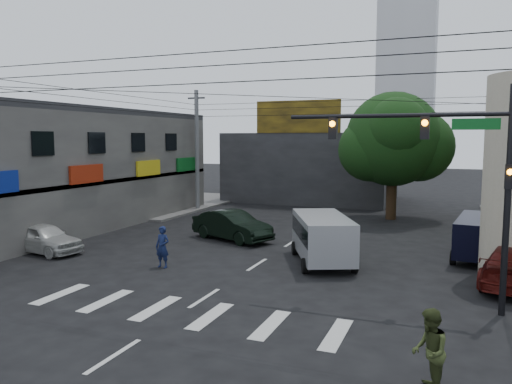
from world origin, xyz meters
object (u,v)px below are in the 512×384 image
Objects in this scene: street_tree at (393,140)px; utility_pole_far_right at (500,154)px; traffic_officer at (162,247)px; utility_pole_far_left at (197,151)px; traffic_gantry at (451,161)px; pedestrian_olive at (430,352)px; dark_sedan at (232,225)px; white_compact at (44,238)px; silver_minivan at (322,240)px; navy_van at (479,238)px.

utility_pole_far_right is (6.50, -1.00, -0.87)m from street_tree.
utility_pole_far_left is at bearing 116.86° from traffic_officer.
traffic_gantry reaches higher than pedestrian_olive.
dark_sedan is 9.52m from white_compact.
silver_minivan is at bearing 140.12° from traffic_gantry.
utility_pole_far_left is 1.83× the size of navy_van.
traffic_officer is (-6.22, -3.30, -0.16)m from silver_minivan.
white_compact is 6.89m from traffic_officer.
utility_pole_far_left is 1.00× the size of utility_pole_far_right.
street_tree is at bearing -30.44° from silver_minivan.
pedestrian_olive is at bearing -178.82° from silver_minivan.
street_tree is 18.42m from traffic_gantry.
traffic_gantry is 0.78× the size of utility_pole_far_right.
white_compact is (0.00, -15.67, -3.88)m from utility_pole_far_left.
utility_pole_far_left and utility_pole_far_right have the same top height.
street_tree is at bearing 101.99° from traffic_gantry.
pedestrian_olive is (18.08, -7.30, 0.22)m from white_compact.
dark_sedan is 12.41m from navy_van.
navy_van is (12.40, 0.25, 0.16)m from dark_sedan.
traffic_gantry reaches higher than silver_minivan.
dark_sedan is at bearing -40.81° from white_compact.
silver_minivan is (-7.90, -12.64, -3.54)m from utility_pole_far_right.
white_compact is 19.50m from pedestrian_olive.
dark_sedan is at bearing -149.36° from pedestrian_olive.
traffic_gantry is 7.78m from silver_minivan.
traffic_gantry is 1.35× the size of silver_minivan.
traffic_gantry is at bearing -1.84° from traffic_officer.
silver_minivan is at bearing -122.01° from utility_pole_far_right.
utility_pole_far_right is 21.61m from traffic_officer.
silver_minivan is 7.04m from traffic_officer.
traffic_gantry is 3.81× the size of pedestrian_olive.
utility_pole_far_right is at bearing -44.58° from white_compact.
street_tree reaches higher than pedestrian_olive.
street_tree is 1.63× the size of silver_minivan.
traffic_officer is (-0.36, -6.45, 0.09)m from dark_sedan.
dark_sedan is at bearing -145.41° from utility_pole_far_right.
white_compact is 20.67m from navy_van.
utility_pole_far_right is (2.68, 17.00, -0.23)m from traffic_gantry.
silver_minivan is (-1.40, -13.64, -4.41)m from street_tree.
white_compact is at bearing -143.27° from utility_pole_far_right.
dark_sedan is 6.66m from silver_minivan.
traffic_officer is 13.23m from pedestrian_olive.
traffic_gantry is 25.00m from utility_pole_far_left.
street_tree reaches higher than dark_sedan.
utility_pole_far_left is at bearing 180.00° from utility_pole_far_right.
traffic_gantry is 13.98m from dark_sedan.
traffic_gantry is at bearing -101.81° from dark_sedan.
white_compact is at bearing -131.02° from street_tree.
silver_minivan reaches higher than dark_sedan.
silver_minivan reaches higher than pedestrian_olive.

